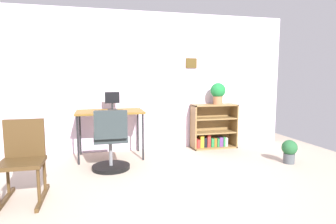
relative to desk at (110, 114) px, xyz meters
name	(u,v)px	position (x,y,z in m)	size (l,w,h in m)	color
ground_plane	(177,199)	(0.60, -1.74, -0.68)	(6.24, 6.24, 0.00)	tan
wall_back	(144,82)	(0.60, 0.41, 0.49)	(5.20, 0.12, 2.36)	silver
desk	(110,114)	(0.00, 0.00, 0.00)	(1.03, 0.62, 0.74)	brown
monitor	(112,100)	(0.05, 0.10, 0.21)	(0.23, 0.15, 0.29)	#262628
keyboard	(109,111)	(-0.02, -0.12, 0.07)	(0.43, 0.15, 0.02)	#2E2A1C
office_chair	(111,145)	(-0.03, -0.65, -0.33)	(0.52, 0.55, 0.84)	black
rocking_chair	(23,159)	(-0.95, -1.34, -0.26)	(0.42, 0.64, 0.83)	#483219
bookshelf_low	(213,128)	(1.81, 0.22, -0.34)	(0.81, 0.30, 0.78)	olive
potted_plant_on_shelf	(218,92)	(1.88, 0.16, 0.32)	(0.26, 0.26, 0.38)	#9E6642
potted_plant_floor	(289,150)	(2.54, -0.95, -0.49)	(0.22, 0.22, 0.35)	#474C51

